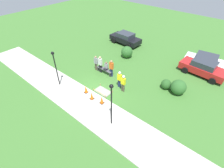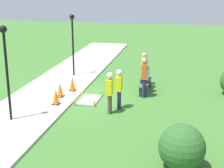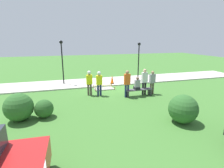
{
  "view_description": "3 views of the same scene",
  "coord_description": "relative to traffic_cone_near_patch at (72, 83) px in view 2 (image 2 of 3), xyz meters",
  "views": [
    {
      "loc": [
        9.22,
        -8.1,
        10.38
      ],
      "look_at": [
        1.18,
        1.3,
        0.75
      ],
      "focal_mm": 28.0,
      "sensor_mm": 36.0,
      "label": 1
    },
    {
      "loc": [
        15.01,
        4.7,
        5.24
      ],
      "look_at": [
        0.21,
        1.6,
        0.73
      ],
      "focal_mm": 55.0,
      "sensor_mm": 36.0,
      "label": 2
    },
    {
      "loc": [
        3.76,
        13.6,
        3.86
      ],
      "look_at": [
        0.36,
        1.89,
        0.7
      ],
      "focal_mm": 28.0,
      "sensor_mm": 36.0,
      "label": 3
    }
  ],
  "objects": [
    {
      "name": "ground_plane",
      "position": [
        0.35,
        0.51,
        -0.47
      ],
      "size": [
        60.0,
        60.0,
        0.0
      ],
      "primitive_type": "plane",
      "color": "#3D702D"
    },
    {
      "name": "sidewalk",
      "position": [
        0.35,
        -1.07,
        -0.42
      ],
      "size": [
        28.0,
        3.16,
        0.1
      ],
      "color": "#BCB7AD",
      "rests_on": "ground_plane"
    },
    {
      "name": "wet_concrete_patch",
      "position": [
        1.01,
        1.12,
        -0.44
      ],
      "size": [
        1.57,
        0.95,
        0.26
      ],
      "color": "gray",
      "rests_on": "ground_plane"
    },
    {
      "name": "traffic_cone_near_patch",
      "position": [
        0.0,
        0.0,
        0.0
      ],
      "size": [
        0.34,
        0.34,
        0.75
      ],
      "color": "black",
      "rests_on": "sidewalk"
    },
    {
      "name": "traffic_cone_far_patch",
      "position": [
        1.01,
        -0.26,
        -0.02
      ],
      "size": [
        0.34,
        0.34,
        0.71
      ],
      "color": "black",
      "rests_on": "sidewalk"
    },
    {
      "name": "traffic_cone_sidewalk_edge",
      "position": [
        2.02,
        -0.08,
        -0.01
      ],
      "size": [
        0.34,
        0.34,
        0.73
      ],
      "color": "black",
      "rests_on": "sidewalk"
    },
    {
      "name": "park_bench",
      "position": [
        -0.91,
        3.49,
        -0.12
      ],
      "size": [
        1.9,
        0.44,
        0.49
      ],
      "color": "#2D2D33",
      "rests_on": "ground_plane"
    },
    {
      "name": "person_seated_on_bench",
      "position": [
        -0.75,
        3.54,
        0.37
      ],
      "size": [
        0.36,
        0.44,
        0.89
      ],
      "color": "black",
      "rests_on": "park_bench"
    },
    {
      "name": "worker_supervisor",
      "position": [
        2.34,
        2.39,
        0.57
      ],
      "size": [
        0.4,
        0.25,
        1.76
      ],
      "color": "brown",
      "rests_on": "ground_plane"
    },
    {
      "name": "worker_assistant",
      "position": [
        1.7,
        2.66,
        0.55
      ],
      "size": [
        0.4,
        0.25,
        1.73
      ],
      "color": "navy",
      "rests_on": "ground_plane"
    },
    {
      "name": "bystander_in_orange_shirt",
      "position": [
        -0.02,
        3.52,
        0.59
      ],
      "size": [
        0.4,
        0.24,
        1.85
      ],
      "color": "navy",
      "rests_on": "ground_plane"
    },
    {
      "name": "bystander_in_gray_shirt",
      "position": [
        -1.38,
        3.34,
        0.6
      ],
      "size": [
        0.4,
        0.24,
        1.86
      ],
      "color": "black",
      "rests_on": "ground_plane"
    },
    {
      "name": "bystander_in_white_shirt",
      "position": [
        -2.0,
        3.33,
        0.48
      ],
      "size": [
        0.4,
        0.22,
        1.68
      ],
      "color": "brown",
      "rests_on": "ground_plane"
    },
    {
      "name": "lamppost_near",
      "position": [
        4.03,
        -1.18,
        2.04
      ],
      "size": [
        0.28,
        0.28,
        3.64
      ],
      "color": "black",
      "rests_on": "sidewalk"
    },
    {
      "name": "lamppost_far",
      "position": [
        -2.81,
        -0.84,
        1.93
      ],
      "size": [
        0.28,
        0.28,
        3.45
      ],
      "color": "black",
      "rests_on": "sidewalk"
    },
    {
      "name": "shrub_rounded_near",
      "position": [
        6.23,
        5.35,
        0.21
      ],
      "size": [
        1.36,
        1.36,
        1.36
      ],
      "color": "#2D6028",
      "rests_on": "ground_plane"
    },
    {
      "name": "shrub_rounded_mid",
      "position": [
        5.11,
        5.31,
        -0.01
      ],
      "size": [
        0.93,
        0.93,
        0.93
      ],
      "color": "#285623",
      "rests_on": "ground_plane"
    }
  ]
}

